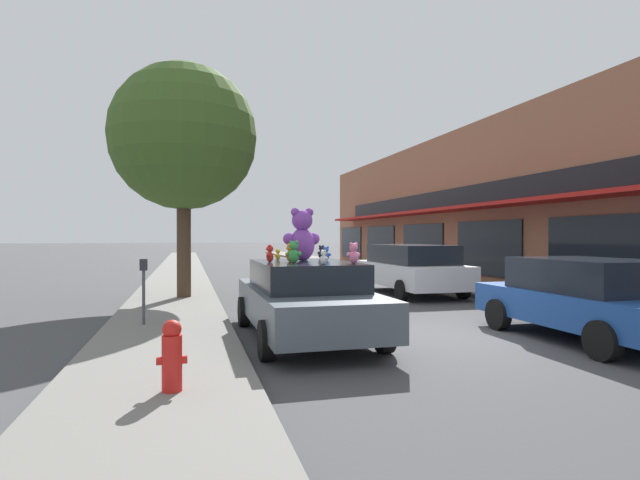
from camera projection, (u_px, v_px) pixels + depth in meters
ground_plane at (436, 334)px, 9.34m from camera, size 260.00×260.00×0.00m
sidewalk_near at (164, 346)px, 8.09m from camera, size 2.38×90.00×0.13m
plush_art_car at (305, 297)px, 9.01m from camera, size 2.09×4.69×1.38m
teddy_bear_giant at (302, 235)px, 9.28m from camera, size 0.74×0.48×0.99m
teddy_bear_red at (270, 254)px, 8.85m from camera, size 0.17×0.24×0.31m
teddy_bear_orange at (290, 253)px, 8.98m from camera, size 0.22×0.23×0.33m
teddy_bear_teal at (306, 254)px, 9.70m from camera, size 0.18×0.12×0.23m
teddy_bear_black at (322, 252)px, 10.12m from camera, size 0.18×0.19×0.28m
teddy_bear_blue at (326, 254)px, 9.51m from camera, size 0.19×0.17×0.27m
teddy_bear_yellow at (278, 255)px, 9.61m from camera, size 0.15×0.14×0.22m
teddy_bear_white at (324, 257)px, 8.12m from camera, size 0.14×0.19×0.25m
teddy_bear_green at (294, 252)px, 8.55m from camera, size 0.26×0.26×0.39m
teddy_bear_pink at (353, 253)px, 8.39m from camera, size 0.27×0.18×0.36m
parked_car_far_left at (588, 297)px, 8.81m from camera, size 2.06×4.11×1.44m
parked_car_far_center at (411, 268)px, 15.77m from camera, size 2.15×4.68×1.57m
street_tree at (184, 138)px, 14.01m from camera, size 4.10×4.10×6.56m
fire_hydrant at (172, 355)px, 5.51m from camera, size 0.33×0.22×0.79m
parking_meter at (144, 283)px, 9.64m from camera, size 0.14×0.10×1.27m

